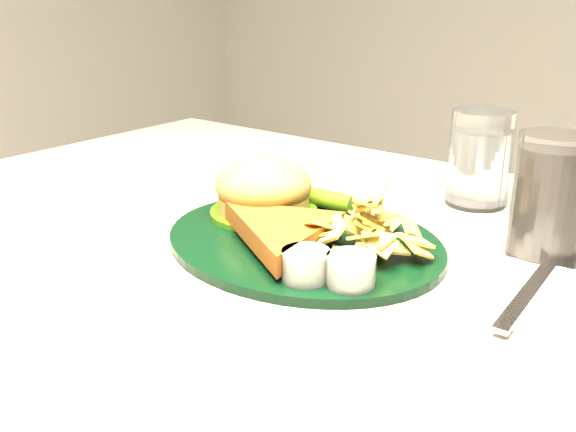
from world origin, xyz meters
name	(u,v)px	position (x,y,z in m)	size (l,w,h in m)	color
dinner_plate	(303,215)	(-0.01, 0.00, 0.79)	(0.31, 0.26, 0.07)	black
water_glass	(479,158)	(0.08, 0.24, 0.81)	(0.07, 0.07, 0.12)	white
cola_glass	(548,197)	(0.19, 0.12, 0.81)	(0.07, 0.07, 0.13)	black
fork_napkin	(531,291)	(0.22, 0.02, 0.76)	(0.15, 0.19, 0.01)	white
ramekin	(230,162)	(-0.27, 0.16, 0.76)	(0.04, 0.04, 0.03)	white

